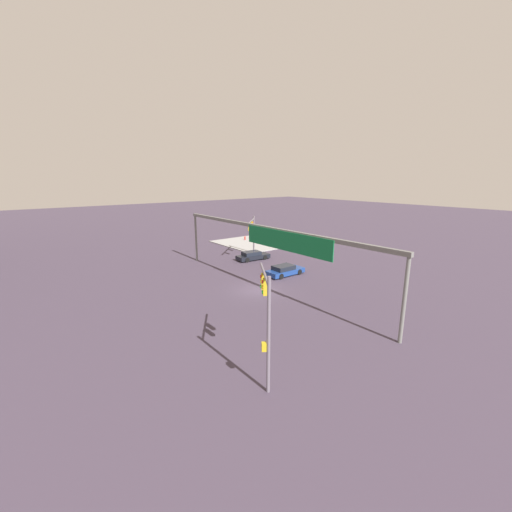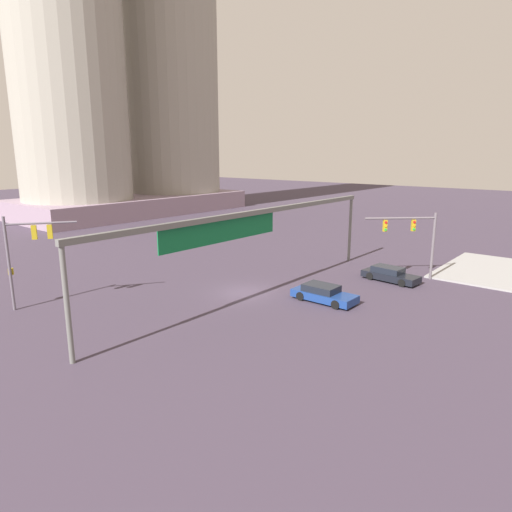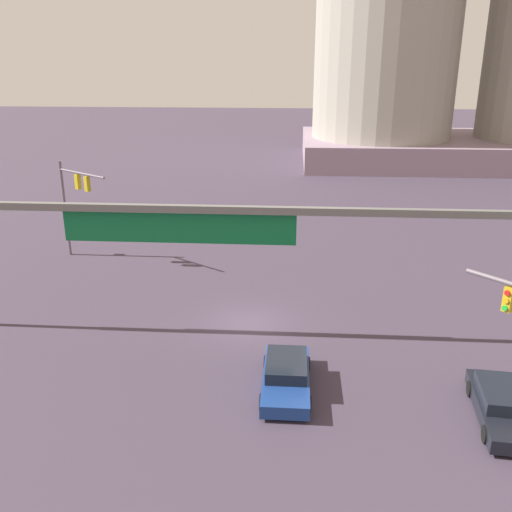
{
  "view_description": "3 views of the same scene",
  "coord_description": "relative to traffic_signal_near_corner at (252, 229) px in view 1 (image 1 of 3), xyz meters",
  "views": [
    {
      "loc": [
        -24.55,
        19.4,
        11.14
      ],
      "look_at": [
        1.4,
        -1.05,
        3.15
      ],
      "focal_mm": 22.84,
      "sensor_mm": 36.0,
      "label": 1
    },
    {
      "loc": [
        -24.98,
        -21.91,
        10.52
      ],
      "look_at": [
        2.42,
        0.8,
        2.33
      ],
      "focal_mm": 31.64,
      "sensor_mm": 36.0,
      "label": 2
    },
    {
      "loc": [
        2.16,
        -25.84,
        13.05
      ],
      "look_at": [
        0.36,
        0.58,
        3.44
      ],
      "focal_mm": 39.43,
      "sensor_mm": 36.0,
      "label": 3
    }
  ],
  "objects": [
    {
      "name": "overhead_sign_gantry",
      "position": [
        -12.63,
        7.52,
        1.59
      ],
      "size": [
        29.63,
        0.43,
        6.45
      ],
      "color": "slate",
      "rests_on": "ground"
    },
    {
      "name": "sidewalk_corner",
      "position": [
        7.33,
        -6.31,
        -3.9
      ],
      "size": [
        12.22,
        11.39,
        0.15
      ],
      "primitive_type": "cube",
      "color": "#959493",
      "rests_on": "ground"
    },
    {
      "name": "traffic_signal_opposite_side",
      "position": [
        -23.91,
        17.46,
        0.35
      ],
      "size": [
        3.85,
        2.93,
        6.44
      ],
      "rotation": [
        0.0,
        0.0,
        -0.59
      ],
      "color": "slate",
      "rests_on": "ground"
    },
    {
      "name": "ground_plane",
      "position": [
        -11.82,
        8.58,
        -3.98
      ],
      "size": [
        237.22,
        237.22,
        0.0
      ],
      "primitive_type": "plane",
      "color": "#3E3444"
    },
    {
      "name": "traffic_signal_near_corner",
      "position": [
        0.0,
        0.0,
        0.0
      ],
      "size": [
        4.3,
        4.44,
        5.66
      ],
      "rotation": [
        0.0,
        0.0,
        2.34
      ],
      "color": "slate",
      "rests_on": "ground"
    },
    {
      "name": "sedan_car_approaching",
      "position": [
        -9.78,
        2.75,
        -3.4
      ],
      "size": [
        2.01,
        4.71,
        1.21
      ],
      "rotation": [
        0.0,
        0.0,
        -1.58
      ],
      "color": "navy",
      "rests_on": "ground"
    },
    {
      "name": "fire_hydrant_on_curb",
      "position": [
        10.3,
        -6.28,
        -3.49
      ],
      "size": [
        0.33,
        0.22,
        0.71
      ],
      "color": "red",
      "rests_on": "sidewalk_corner"
    },
    {
      "name": "sedan_car_waiting_far",
      "position": [
        -1.7,
        1.24,
        -3.4
      ],
      "size": [
        2.16,
        4.84,
        1.21
      ],
      "rotation": [
        0.0,
        0.0,
        -1.67
      ],
      "color": "black",
      "rests_on": "ground"
    }
  ]
}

